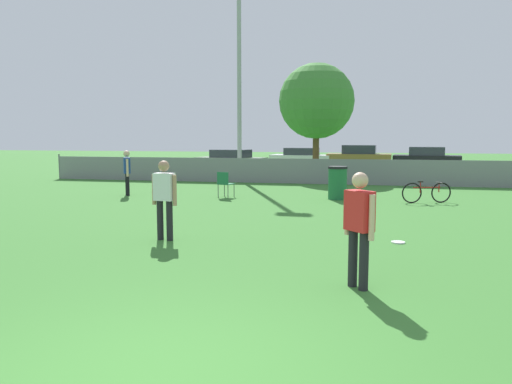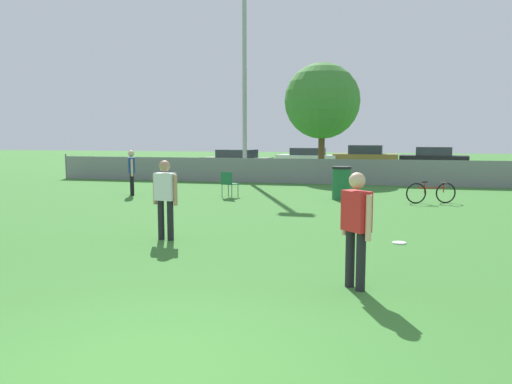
# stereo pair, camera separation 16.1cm
# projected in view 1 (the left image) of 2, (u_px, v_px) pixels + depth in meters

# --- Properties ---
(ground_plane) EXTENTS (120.00, 120.00, 0.00)m
(ground_plane) POSITION_uv_depth(u_px,v_px,m) (152.00, 380.00, 4.31)
(ground_plane) COLOR #38722D
(fence_backline) EXTENTS (25.95, 0.07, 1.21)m
(fence_backline) POSITION_uv_depth(u_px,v_px,m) (324.00, 172.00, 21.72)
(fence_backline) COLOR gray
(fence_backline) RESTS_ON ground_plane
(light_pole) EXTENTS (0.90, 0.36, 9.96)m
(light_pole) POSITION_uv_depth(u_px,v_px,m) (239.00, 57.00, 23.22)
(light_pole) COLOR #9E9EA3
(light_pole) RESTS_ON ground_plane
(tree_near_pole) EXTENTS (3.76, 3.76, 5.70)m
(tree_near_pole) POSITION_uv_depth(u_px,v_px,m) (316.00, 101.00, 24.87)
(tree_near_pole) COLOR brown
(tree_near_pole) RESTS_ON ground_plane
(player_receiver_white) EXTENTS (0.55, 0.27, 1.61)m
(player_receiver_white) POSITION_uv_depth(u_px,v_px,m) (164.00, 194.00, 9.99)
(player_receiver_white) COLOR black
(player_receiver_white) RESTS_ON ground_plane
(player_thrower_red) EXTENTS (0.43, 0.44, 1.61)m
(player_thrower_red) POSITION_uv_depth(u_px,v_px,m) (359.00, 222.00, 6.81)
(player_thrower_red) COLOR black
(player_thrower_red) RESTS_ON ground_plane
(spectator_in_blue) EXTENTS (0.38, 0.47, 1.59)m
(spectator_in_blue) POSITION_uv_depth(u_px,v_px,m) (127.00, 170.00, 17.55)
(spectator_in_blue) COLOR black
(spectator_in_blue) RESTS_ON ground_plane
(frisbee_disc) EXTENTS (0.27, 0.27, 0.03)m
(frisbee_disc) POSITION_uv_depth(u_px,v_px,m) (398.00, 242.00, 9.83)
(frisbee_disc) COLOR white
(frisbee_disc) RESTS_ON ground_plane
(folding_chair_sideline) EXTENTS (0.55, 0.55, 0.88)m
(folding_chair_sideline) POSITION_uv_depth(u_px,v_px,m) (225.00, 182.00, 17.01)
(folding_chair_sideline) COLOR #333338
(folding_chair_sideline) RESTS_ON ground_plane
(bicycle_sideline) EXTENTS (1.54, 0.61, 0.70)m
(bicycle_sideline) POSITION_uv_depth(u_px,v_px,m) (427.00, 192.00, 15.61)
(bicycle_sideline) COLOR black
(bicycle_sideline) RESTS_ON ground_plane
(trash_bin) EXTENTS (0.64, 0.64, 1.10)m
(trash_bin) POSITION_uv_depth(u_px,v_px,m) (337.00, 183.00, 16.52)
(trash_bin) COLOR #1E6638
(trash_bin) RESTS_ON ground_plane
(parked_car_olive) EXTENTS (4.36, 2.37, 1.28)m
(parked_car_olive) POSITION_uv_depth(u_px,v_px,m) (231.00, 160.00, 29.91)
(parked_car_olive) COLOR black
(parked_car_olive) RESTS_ON ground_plane
(parked_car_white) EXTENTS (4.18, 2.27, 1.31)m
(parked_car_white) POSITION_uv_depth(u_px,v_px,m) (302.00, 158.00, 33.17)
(parked_car_white) COLOR black
(parked_car_white) RESTS_ON ground_plane
(parked_car_tan) EXTENTS (4.13, 2.01, 1.51)m
(parked_car_tan) POSITION_uv_depth(u_px,v_px,m) (359.00, 157.00, 32.20)
(parked_car_tan) COLOR black
(parked_car_tan) RESTS_ON ground_plane
(parked_car_dark) EXTENTS (4.20, 2.23, 1.42)m
(parked_car_dark) POSITION_uv_depth(u_px,v_px,m) (427.00, 159.00, 31.13)
(parked_car_dark) COLOR black
(parked_car_dark) RESTS_ON ground_plane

